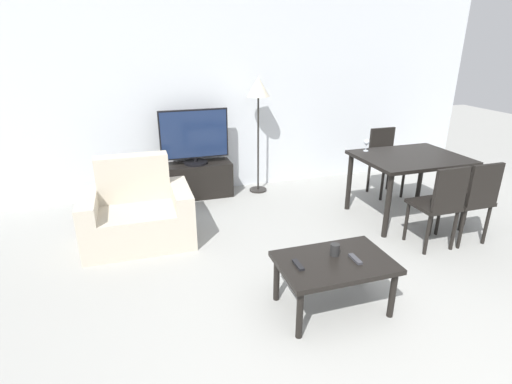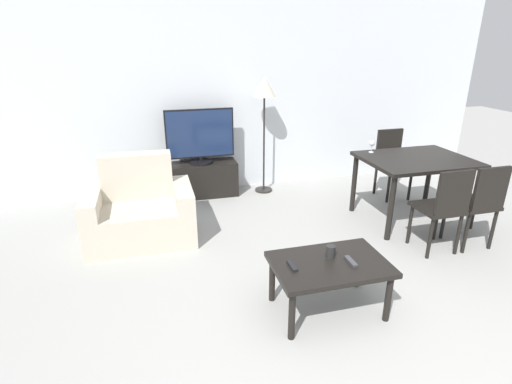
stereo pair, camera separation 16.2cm
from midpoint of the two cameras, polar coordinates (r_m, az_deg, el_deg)
The scene contains 14 objects.
wall_back at distance 5.59m, azimuth -3.47°, elevation 14.10°, with size 7.29×0.06×2.70m.
armchair at distance 4.40m, azimuth -17.61°, elevation -3.11°, with size 1.10×0.73×0.89m.
tv_stand at distance 5.48m, azimuth -9.31°, elevation 1.69°, with size 0.94×0.36×0.47m.
tv at distance 5.31m, azimuth -9.69°, elevation 7.72°, with size 0.89×0.31×0.72m.
coffee_table at distance 3.18m, azimuth 9.67°, elevation -10.46°, with size 0.88×0.58×0.44m.
dining_table at distance 4.95m, azimuth 20.22°, elevation 3.82°, with size 1.19×0.92×0.76m.
dining_chair_near at distance 4.32m, azimuth 23.77°, elevation -1.38°, with size 0.40×0.40×0.90m.
dining_chair_far at distance 5.70m, azimuth 17.12°, elevation 4.71°, with size 0.40×0.40×0.90m.
dining_chair_near_right at distance 4.60m, azimuth 27.70°, elevation -0.73°, with size 0.40×0.40×0.90m.
floor_lamp at distance 5.36m, azimuth -0.57°, elevation 13.73°, with size 0.30×0.30×1.57m.
remote_primary at distance 3.04m, azimuth 4.50°, elevation -10.35°, with size 0.04×0.15×0.02m.
remote_secondary at distance 3.18m, azimuth 12.58°, elevation -9.34°, with size 0.04×0.15×0.02m.
cup_white_near at distance 3.20m, azimuth 9.76°, elevation -8.15°, with size 0.07×0.07×0.10m.
wine_glass_left at distance 4.96m, azimuth 14.61°, elevation 6.82°, with size 0.07×0.07×0.15m.
Camera 1 is at (-1.45, -1.49, 2.03)m, focal length 28.00 mm.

